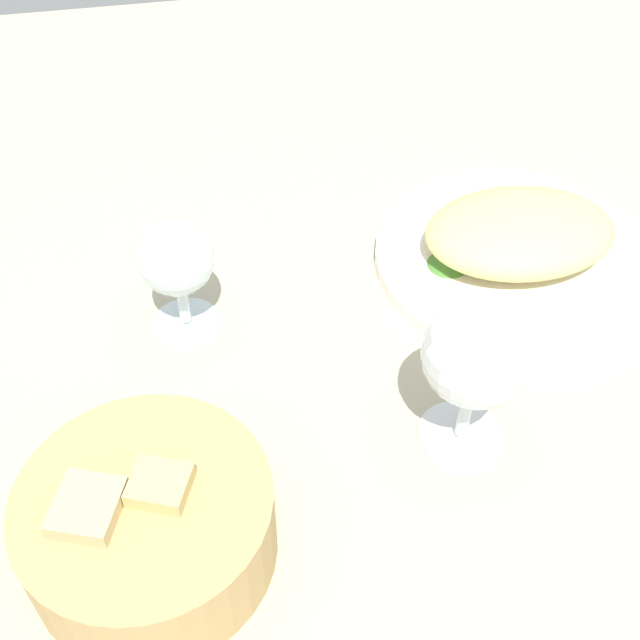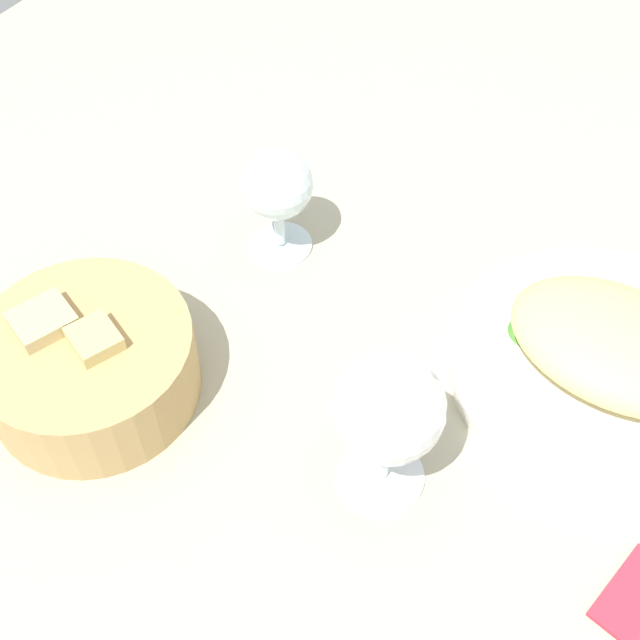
% 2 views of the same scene
% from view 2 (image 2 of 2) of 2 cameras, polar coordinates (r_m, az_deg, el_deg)
% --- Properties ---
extents(ground_plane, '(1.40, 1.40, 0.02)m').
position_cam_2_polar(ground_plane, '(0.73, 6.85, -3.01)').
color(ground_plane, '#AFA78C').
extents(plate, '(0.27, 0.27, 0.01)m').
position_cam_2_polar(plate, '(0.74, 19.01, -3.11)').
color(plate, white).
rests_on(plate, ground_plane).
extents(omelette, '(0.18, 0.13, 0.05)m').
position_cam_2_polar(omelette, '(0.72, 19.67, -1.59)').
color(omelette, '#E1D07C').
rests_on(omelette, plate).
extents(lettuce_garnish, '(0.04, 0.04, 0.01)m').
position_cam_2_polar(lettuce_garnish, '(0.73, 14.32, -0.46)').
color(lettuce_garnish, '#44802E').
rests_on(lettuce_garnish, plate).
extents(bread_basket, '(0.17, 0.17, 0.08)m').
position_cam_2_polar(bread_basket, '(0.69, -15.57, -2.84)').
color(bread_basket, tan).
rests_on(bread_basket, ground_plane).
extents(wine_glass_near, '(0.06, 0.06, 0.11)m').
position_cam_2_polar(wine_glass_near, '(0.75, -2.92, 8.90)').
color(wine_glass_near, silver).
rests_on(wine_glass_near, ground_plane).
extents(wine_glass_far, '(0.08, 0.08, 0.14)m').
position_cam_2_polar(wine_glass_far, '(0.58, 4.70, -6.31)').
color(wine_glass_far, silver).
rests_on(wine_glass_far, ground_plane).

